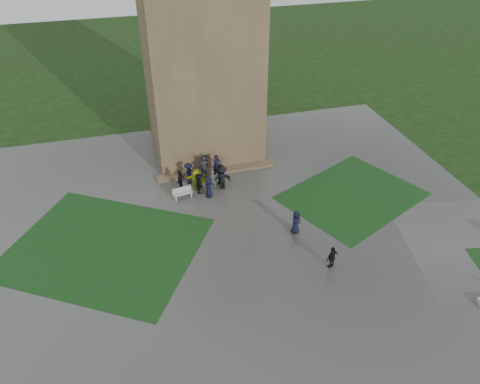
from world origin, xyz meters
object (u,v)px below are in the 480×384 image
object	(u,v)px
pedestrian_mid	(296,222)
pedestrian_near	(332,257)
tower	(199,36)
bench	(183,193)

from	to	relation	value
pedestrian_mid	pedestrian_near	distance (m)	3.61
tower	pedestrian_mid	size ratio (longest dim) A/B	11.22
tower	bench	world-z (taller)	tower
pedestrian_near	bench	bearing A→B (deg)	-72.82
tower	pedestrian_near	bearing A→B (deg)	-75.99
bench	pedestrian_mid	xyz separation A→B (m)	(6.21, -5.63, 0.39)
bench	pedestrian_near	xyz separation A→B (m)	(7.07, -9.14, 0.32)
pedestrian_mid	pedestrian_near	xyz separation A→B (m)	(0.86, -3.51, -0.07)
tower	pedestrian_near	distance (m)	18.63
bench	pedestrian_mid	distance (m)	8.39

